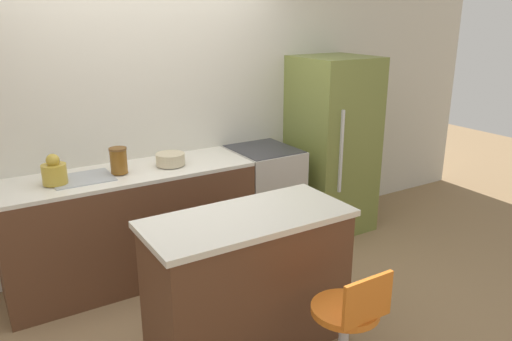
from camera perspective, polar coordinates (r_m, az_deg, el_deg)
name	(u,v)px	position (r m, az deg, el deg)	size (l,w,h in m)	color
ground_plane	(184,284)	(4.25, -8.20, -12.69)	(14.00, 14.00, 0.00)	#8E704C
wall_back	(145,114)	(4.39, -12.56, 6.29)	(8.00, 0.06, 2.60)	beige
back_counter	(132,225)	(4.24, -14.04, -6.11)	(1.98, 0.63, 0.94)	brown
kitchen_island	(248,281)	(3.31, -0.91, -12.56)	(1.32, 0.60, 0.93)	brown
oven_range	(264,196)	(4.73, 0.88, -2.96)	(0.56, 0.64, 0.94)	#B7B2A8
refrigerator	(332,145)	(5.03, 8.66, 2.89)	(0.70, 0.72, 1.74)	olive
stool_chair	(347,332)	(3.03, 10.36, -17.72)	(0.39, 0.39, 0.81)	#B7B7BC
kettle	(54,172)	(3.91, -22.07, -0.14)	(0.18, 0.18, 0.22)	#B29333
mixing_bowl	(170,159)	(4.14, -9.76, 1.29)	(0.24, 0.24, 0.10)	#C1B28E
canister_jar	(119,160)	(4.00, -15.43, 1.11)	(0.14, 0.14, 0.20)	brown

